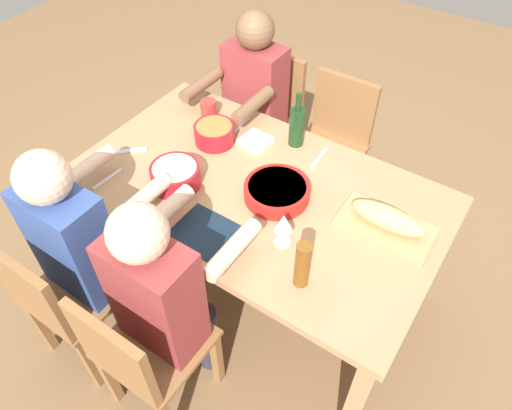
{
  "coord_description": "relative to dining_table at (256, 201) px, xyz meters",
  "views": [
    {
      "loc": [
        -0.86,
        1.28,
        2.26
      ],
      "look_at": [
        0.0,
        0.0,
        0.63
      ],
      "focal_mm": 33.2,
      "sensor_mm": 36.0,
      "label": 1
    }
  ],
  "objects": [
    {
      "name": "chair_far_center",
      "position": [
        0.0,
        0.82,
        -0.18
      ],
      "size": [
        0.4,
        0.4,
        0.85
      ],
      "color": "olive",
      "rests_on": "ground_plane"
    },
    {
      "name": "cutting_board",
      "position": [
        -0.59,
        -0.11,
        0.09
      ],
      "size": [
        0.4,
        0.23,
        0.02
      ],
      "primitive_type": "cube",
      "rotation": [
        0.0,
        0.0,
        0.02
      ],
      "color": "tan",
      "rests_on": "dining_table"
    },
    {
      "name": "carving_knife",
      "position": [
        0.69,
        0.16,
        0.09
      ],
      "size": [
        0.18,
        0.18,
        0.01
      ],
      "primitive_type": "cube",
      "rotation": [
        0.0,
        0.0,
        0.78
      ],
      "color": "silver",
      "rests_on": "dining_table"
    },
    {
      "name": "placemat_far_center",
      "position": [
        0.0,
        0.34,
        0.09
      ],
      "size": [
        0.32,
        0.23,
        0.01
      ],
      "primitive_type": "cube",
      "color": "#142333",
      "rests_on": "dining_table"
    },
    {
      "name": "diner_far_center",
      "position": [
        -0.0,
        0.64,
        0.04
      ],
      "size": [
        0.41,
        0.53,
        1.2
      ],
      "color": "#2D2D38",
      "rests_on": "ground_plane"
    },
    {
      "name": "serving_bowl_salad",
      "position": [
        -0.11,
        -0.01,
        0.12
      ],
      "size": [
        0.29,
        0.29,
        0.07
      ],
      "color": "red",
      "rests_on": "dining_table"
    },
    {
      "name": "fork_near_right",
      "position": [
        0.33,
        -0.34,
        0.09
      ],
      "size": [
        0.03,
        0.17,
        0.01
      ],
      "primitive_type": "cube",
      "rotation": [
        0.0,
        0.0,
        0.07
      ],
      "color": "silver",
      "rests_on": "dining_table"
    },
    {
      "name": "serving_bowl_fruit",
      "position": [
        0.36,
        -0.17,
        0.14
      ],
      "size": [
        0.2,
        0.2,
        0.1
      ],
      "color": "#B21923",
      "rests_on": "dining_table"
    },
    {
      "name": "diner_far_right",
      "position": [
        0.47,
        0.64,
        0.04
      ],
      "size": [
        0.41,
        0.53,
        1.2
      ],
      "color": "#2D2D38",
      "rests_on": "ground_plane"
    },
    {
      "name": "wine_glass",
      "position": [
        -0.27,
        0.2,
        0.2
      ],
      "size": [
        0.08,
        0.08,
        0.17
      ],
      "color": "silver",
      "rests_on": "dining_table"
    },
    {
      "name": "beer_bottle",
      "position": [
        -0.43,
        0.33,
        0.19
      ],
      "size": [
        0.06,
        0.06,
        0.22
      ],
      "primitive_type": "cylinder",
      "color": "brown",
      "rests_on": "dining_table"
    },
    {
      "name": "fork_far_right",
      "position": [
        0.61,
        0.34,
        0.09
      ],
      "size": [
        0.03,
        0.17,
        0.01
      ],
      "primitive_type": "cube",
      "rotation": [
        0.0,
        0.0,
        -0.08
      ],
      "color": "silver",
      "rests_on": "dining_table"
    },
    {
      "name": "bread_loaf",
      "position": [
        -0.59,
        -0.11,
        0.15
      ],
      "size": [
        0.32,
        0.12,
        0.09
      ],
      "primitive_type": "ellipsoid",
      "rotation": [
        0.0,
        0.0,
        0.02
      ],
      "color": "tan",
      "rests_on": "cutting_board"
    },
    {
      "name": "ground_plane",
      "position": [
        0.0,
        0.0,
        -0.66
      ],
      "size": [
        8.0,
        8.0,
        0.0
      ],
      "primitive_type": "plane",
      "color": "brown"
    },
    {
      "name": "chair_near_center",
      "position": [
        0.0,
        -0.82,
        -0.18
      ],
      "size": [
        0.4,
        0.4,
        0.85
      ],
      "color": "olive",
      "rests_on": "ground_plane"
    },
    {
      "name": "diner_near_right",
      "position": [
        0.47,
        -0.64,
        0.04
      ],
      "size": [
        0.41,
        0.53,
        1.2
      ],
      "color": "#2D2D38",
      "rests_on": "ground_plane"
    },
    {
      "name": "cup_near_right",
      "position": [
        0.51,
        -0.31,
        0.13
      ],
      "size": [
        0.08,
        0.08,
        0.1
      ],
      "primitive_type": "cylinder",
      "color": "red",
      "rests_on": "dining_table"
    },
    {
      "name": "fork_near_center",
      "position": [
        -0.14,
        -0.34,
        0.09
      ],
      "size": [
        0.03,
        0.17,
        0.01
      ],
      "primitive_type": "cube",
      "rotation": [
        0.0,
        0.0,
        0.06
      ],
      "color": "silver",
      "rests_on": "dining_table"
    },
    {
      "name": "wine_bottle",
      "position": [
        0.02,
        -0.38,
        0.19
      ],
      "size": [
        0.08,
        0.08,
        0.29
      ],
      "color": "#193819",
      "rests_on": "dining_table"
    },
    {
      "name": "napkin_stack",
      "position": [
        0.19,
        -0.27,
        0.09
      ],
      "size": [
        0.15,
        0.15,
        0.02
      ],
      "primitive_type": "cube",
      "rotation": [
        0.0,
        0.0,
        -0.09
      ],
      "color": "white",
      "rests_on": "dining_table"
    },
    {
      "name": "serving_bowl_pasta",
      "position": [
        0.32,
        0.18,
        0.14
      ],
      "size": [
        0.23,
        0.23,
        0.1
      ],
      "color": "#B21923",
      "rests_on": "dining_table"
    },
    {
      "name": "chair_near_right",
      "position": [
        0.47,
        -0.82,
        -0.18
      ],
      "size": [
        0.4,
        0.4,
        0.85
      ],
      "color": "olive",
      "rests_on": "ground_plane"
    },
    {
      "name": "chair_far_right",
      "position": [
        0.47,
        0.82,
        -0.18
      ],
      "size": [
        0.4,
        0.4,
        0.85
      ],
      "color": "olive",
      "rests_on": "ground_plane"
    },
    {
      "name": "dining_table",
      "position": [
        0.0,
        0.0,
        0.0
      ],
      "size": [
        1.7,
        1.0,
        0.74
      ],
      "color": "#A87F56",
      "rests_on": "ground_plane"
    }
  ]
}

